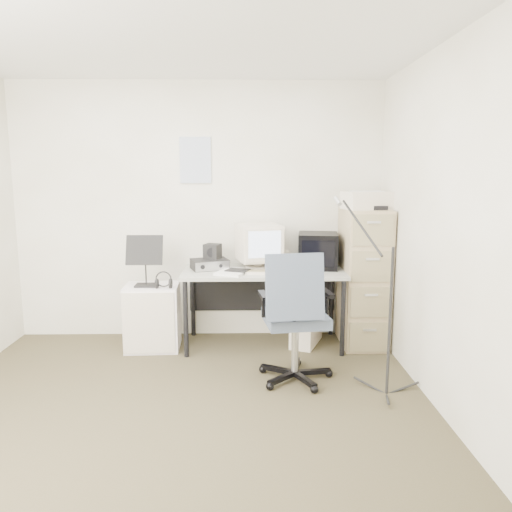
{
  "coord_description": "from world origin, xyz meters",
  "views": [
    {
      "loc": [
        0.47,
        -3.13,
        1.64
      ],
      "look_at": [
        0.55,
        0.95,
        0.95
      ],
      "focal_mm": 35.0,
      "sensor_mm": 36.0,
      "label": 1
    }
  ],
  "objects_px": {
    "filing_cabinet": "(363,277)",
    "side_cart": "(153,317)",
    "desk": "(263,308)",
    "office_chair": "(295,316)"
  },
  "relations": [
    {
      "from": "filing_cabinet",
      "to": "side_cart",
      "type": "distance_m",
      "value": 2.02
    },
    {
      "from": "desk",
      "to": "office_chair",
      "type": "distance_m",
      "value": 0.86
    },
    {
      "from": "filing_cabinet",
      "to": "side_cart",
      "type": "relative_size",
      "value": 2.14
    },
    {
      "from": "office_chair",
      "to": "side_cart",
      "type": "bearing_deg",
      "value": 141.69
    },
    {
      "from": "side_cart",
      "to": "desk",
      "type": "bearing_deg",
      "value": 1.22
    },
    {
      "from": "office_chair",
      "to": "side_cart",
      "type": "height_order",
      "value": "office_chair"
    },
    {
      "from": "desk",
      "to": "side_cart",
      "type": "distance_m",
      "value": 1.04
    },
    {
      "from": "office_chair",
      "to": "side_cart",
      "type": "relative_size",
      "value": 1.74
    },
    {
      "from": "filing_cabinet",
      "to": "office_chair",
      "type": "distance_m",
      "value": 1.12
    },
    {
      "from": "filing_cabinet",
      "to": "office_chair",
      "type": "height_order",
      "value": "filing_cabinet"
    }
  ]
}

